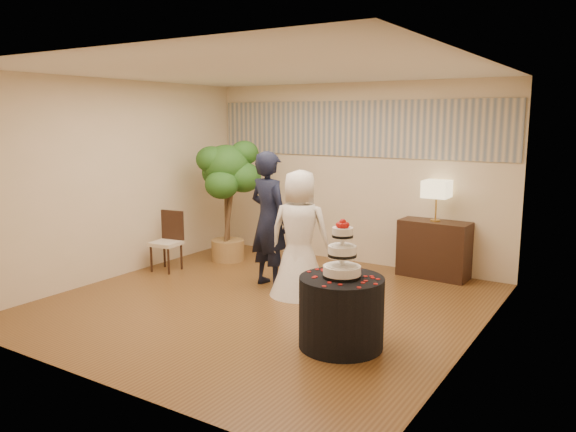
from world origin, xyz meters
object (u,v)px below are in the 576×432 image
Objects in this scene: cake_table at (341,312)px; table_lamp at (436,201)px; console at (434,249)px; side_chair at (166,242)px; ficus_tree at (227,200)px; bride at (300,233)px; wedding_cake at (342,248)px; groom at (269,220)px.

table_lamp is (-0.02, 2.96, 0.75)m from cake_table.
side_chair reaches higher than console.
ficus_tree is at bearing 145.65° from cake_table.
bride is at bearing -25.51° from ficus_tree.
ficus_tree is at bearing -162.32° from console.
ficus_tree is (-3.12, 2.13, -0.03)m from wedding_cake.
table_lamp is 3.99m from side_chair.
table_lamp is (-0.02, 2.96, 0.10)m from wedding_cake.
wedding_cake is 0.66× the size of side_chair.
side_chair is (-2.29, -0.08, -0.37)m from bride.
bride is 1.83× the size of side_chair.
side_chair is at bearing -111.69° from ficus_tree.
console is (-0.02, 2.96, -0.60)m from wedding_cake.
cake_table is 1.45× the size of table_lamp.
cake_table is 0.86× the size of console.
console is at bearing 20.44° from side_chair.
table_lamp is 0.65× the size of side_chair.
table_lamp reaches higher than side_chair.
ficus_tree reaches higher than wedding_cake.
cake_table is (1.77, -1.34, -0.56)m from groom.
side_chair is at bearing -149.86° from console.
side_chair is (-3.51, 1.15, -0.56)m from wedding_cake.
groom is at bearing 142.87° from cake_table.
bride is at bearing -5.00° from side_chair.
ficus_tree reaches higher than groom.
ficus_tree is (-3.10, -0.83, -0.13)m from table_lamp.
console is 0.50× the size of ficus_tree.
ficus_tree is at bearing 145.65° from wedding_cake.
groom is at bearing -137.38° from table_lamp.
cake_table is 0.65m from wedding_cake.
cake_table is 3.83m from ficus_tree.
groom reaches higher than bride.
console is (1.21, 1.73, -0.40)m from bride.
groom is 2.18× the size of cake_table.
wedding_cake is (1.77, -1.34, 0.09)m from groom.
table_lamp reaches higher than cake_table.
cake_table is (1.22, -1.23, -0.46)m from bride.
groom is at bearing -30.38° from ficus_tree.
wedding_cake is 2.96m from table_lamp.
ficus_tree is (-3.10, -0.83, 0.57)m from console.
side_chair is at bearing 161.88° from wedding_cake.
wedding_cake is at bearing -89.69° from table_lamp.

